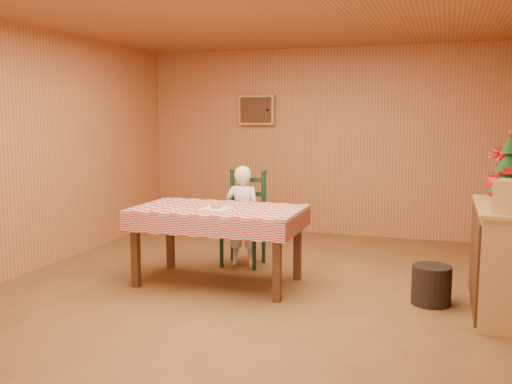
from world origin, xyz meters
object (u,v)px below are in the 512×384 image
(shelf_unit, at_px, (506,259))
(dining_table, at_px, (218,216))
(storage_bin, at_px, (431,285))
(ladder_chair, at_px, (245,220))
(seated_child, at_px, (243,216))
(christmas_tree, at_px, (510,169))

(shelf_unit, bearing_deg, dining_table, 179.30)
(shelf_unit, height_order, storage_bin, shelf_unit)
(ladder_chair, distance_m, shelf_unit, 2.76)
(dining_table, distance_m, shelf_unit, 2.65)
(dining_table, bearing_deg, ladder_chair, 90.00)
(seated_child, distance_m, christmas_tree, 2.77)
(shelf_unit, distance_m, storage_bin, 0.66)
(shelf_unit, bearing_deg, storage_bin, 176.24)
(christmas_tree, distance_m, storage_bin, 1.22)
(dining_table, xyz_separation_m, christmas_tree, (2.65, 0.22, 0.52))
(ladder_chair, bearing_deg, dining_table, -90.00)
(ladder_chair, relative_size, storage_bin, 3.10)
(seated_child, xyz_separation_m, christmas_tree, (2.65, -0.51, 0.65))
(dining_table, height_order, ladder_chair, ladder_chair)
(dining_table, distance_m, seated_child, 0.74)
(ladder_chair, bearing_deg, shelf_unit, -17.23)
(dining_table, relative_size, christmas_tree, 2.67)
(christmas_tree, xyz_separation_m, storage_bin, (-0.60, -0.21, -1.04))
(seated_child, relative_size, christmas_tree, 1.81)
(seated_child, relative_size, shelf_unit, 0.91)
(christmas_tree, bearing_deg, seated_child, 169.05)
(dining_table, relative_size, shelf_unit, 1.34)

